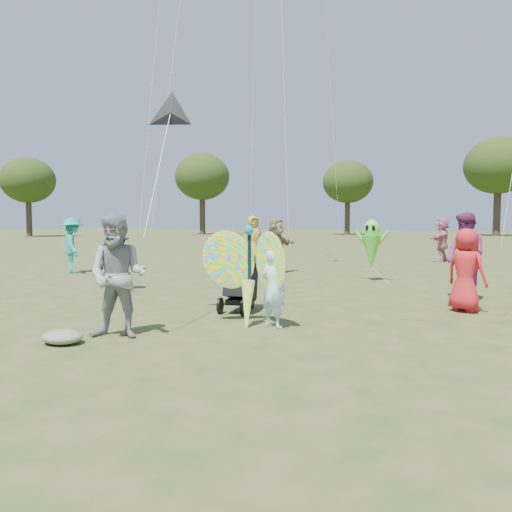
{
  "coord_description": "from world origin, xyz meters",
  "views": [
    {
      "loc": [
        3.67,
        -6.0,
        1.7
      ],
      "look_at": [
        -0.2,
        1.5,
        1.1
      ],
      "focal_mm": 35.0,
      "sensor_mm": 36.0,
      "label": 1
    }
  ],
  "objects_px": {
    "crowd_e": "(465,256)",
    "crowd_a": "(466,270)",
    "child_girl": "(273,289)",
    "crowd_j": "(442,239)",
    "butterfly_kite": "(248,274)",
    "crowd_i": "(73,245)",
    "alien_kite": "(372,247)",
    "adult_man": "(118,276)",
    "jogging_stroller": "(242,279)",
    "crowd_d": "(277,246)",
    "crowd_g": "(253,238)",
    "crowd_b": "(118,261)"
  },
  "relations": [
    {
      "from": "crowd_a",
      "to": "crowd_d",
      "type": "height_order",
      "value": "crowd_d"
    },
    {
      "from": "crowd_d",
      "to": "crowd_i",
      "type": "bearing_deg",
      "value": 118.72
    },
    {
      "from": "crowd_g",
      "to": "crowd_e",
      "type": "bearing_deg",
      "value": -91.19
    },
    {
      "from": "jogging_stroller",
      "to": "butterfly_kite",
      "type": "height_order",
      "value": "butterfly_kite"
    },
    {
      "from": "crowd_i",
      "to": "alien_kite",
      "type": "bearing_deg",
      "value": -128.85
    },
    {
      "from": "adult_man",
      "to": "crowd_i",
      "type": "distance_m",
      "value": 9.79
    },
    {
      "from": "crowd_d",
      "to": "crowd_g",
      "type": "relative_size",
      "value": 0.93
    },
    {
      "from": "adult_man",
      "to": "crowd_g",
      "type": "bearing_deg",
      "value": 89.75
    },
    {
      "from": "butterfly_kite",
      "to": "crowd_j",
      "type": "bearing_deg",
      "value": 85.51
    },
    {
      "from": "crowd_a",
      "to": "alien_kite",
      "type": "xyz_separation_m",
      "value": [
        -2.76,
        3.88,
        0.19
      ]
    },
    {
      "from": "jogging_stroller",
      "to": "butterfly_kite",
      "type": "distance_m",
      "value": 1.3
    },
    {
      "from": "jogging_stroller",
      "to": "crowd_d",
      "type": "bearing_deg",
      "value": 95.67
    },
    {
      "from": "crowd_a",
      "to": "crowd_b",
      "type": "relative_size",
      "value": 1.08
    },
    {
      "from": "crowd_b",
      "to": "butterfly_kite",
      "type": "distance_m",
      "value": 5.24
    },
    {
      "from": "crowd_g",
      "to": "crowd_i",
      "type": "height_order",
      "value": "crowd_g"
    },
    {
      "from": "crowd_a",
      "to": "crowd_e",
      "type": "xyz_separation_m",
      "value": [
        -0.13,
        1.49,
        0.16
      ]
    },
    {
      "from": "child_girl",
      "to": "adult_man",
      "type": "relative_size",
      "value": 0.69
    },
    {
      "from": "crowd_i",
      "to": "jogging_stroller",
      "type": "relative_size",
      "value": 1.62
    },
    {
      "from": "adult_man",
      "to": "crowd_d",
      "type": "height_order",
      "value": "adult_man"
    },
    {
      "from": "crowd_j",
      "to": "alien_kite",
      "type": "distance_m",
      "value": 7.99
    },
    {
      "from": "crowd_b",
      "to": "butterfly_kite",
      "type": "xyz_separation_m",
      "value": [
        4.77,
        -2.17,
        0.12
      ]
    },
    {
      "from": "crowd_b",
      "to": "crowd_j",
      "type": "xyz_separation_m",
      "value": [
        5.93,
        12.61,
        0.2
      ]
    },
    {
      "from": "adult_man",
      "to": "crowd_j",
      "type": "bearing_deg",
      "value": 61.41
    },
    {
      "from": "adult_man",
      "to": "crowd_i",
      "type": "xyz_separation_m",
      "value": [
        -7.62,
        6.15,
        -0.0
      ]
    },
    {
      "from": "adult_man",
      "to": "crowd_e",
      "type": "distance_m",
      "value": 7.34
    },
    {
      "from": "adult_man",
      "to": "alien_kite",
      "type": "xyz_separation_m",
      "value": [
        1.54,
        8.44,
        0.07
      ]
    },
    {
      "from": "crowd_d",
      "to": "crowd_i",
      "type": "xyz_separation_m",
      "value": [
        -5.92,
        -2.93,
        0.0
      ]
    },
    {
      "from": "crowd_e",
      "to": "jogging_stroller",
      "type": "xyz_separation_m",
      "value": [
        -3.58,
        -3.39,
        -0.33
      ]
    },
    {
      "from": "crowd_d",
      "to": "crowd_i",
      "type": "height_order",
      "value": "crowd_i"
    },
    {
      "from": "crowd_j",
      "to": "butterfly_kite",
      "type": "distance_m",
      "value": 14.83
    },
    {
      "from": "crowd_b",
      "to": "alien_kite",
      "type": "height_order",
      "value": "alien_kite"
    },
    {
      "from": "crowd_d",
      "to": "crowd_e",
      "type": "bearing_deg",
      "value": -115.05
    },
    {
      "from": "crowd_e",
      "to": "crowd_a",
      "type": "bearing_deg",
      "value": -37.65
    },
    {
      "from": "crowd_a",
      "to": "butterfly_kite",
      "type": "bearing_deg",
      "value": 71.65
    },
    {
      "from": "crowd_b",
      "to": "crowd_g",
      "type": "xyz_separation_m",
      "value": [
        -1.4,
        9.78,
        0.24
      ]
    },
    {
      "from": "crowd_a",
      "to": "crowd_j",
      "type": "relative_size",
      "value": 0.85
    },
    {
      "from": "adult_man",
      "to": "crowd_d",
      "type": "xyz_separation_m",
      "value": [
        -1.69,
        9.09,
        -0.0
      ]
    },
    {
      "from": "crowd_i",
      "to": "alien_kite",
      "type": "relative_size",
      "value": 1.03
    },
    {
      "from": "child_girl",
      "to": "crowd_b",
      "type": "height_order",
      "value": "crowd_b"
    },
    {
      "from": "crowd_e",
      "to": "jogging_stroller",
      "type": "bearing_deg",
      "value": -89.31
    },
    {
      "from": "crowd_i",
      "to": "jogging_stroller",
      "type": "xyz_separation_m",
      "value": [
        8.2,
        -3.5,
        -0.29
      ]
    },
    {
      "from": "crowd_i",
      "to": "butterfly_kite",
      "type": "xyz_separation_m",
      "value": [
        8.9,
        -4.56,
        -0.06
      ]
    },
    {
      "from": "child_girl",
      "to": "crowd_d",
      "type": "bearing_deg",
      "value": -51.87
    },
    {
      "from": "crowd_a",
      "to": "butterfly_kite",
      "type": "height_order",
      "value": "butterfly_kite"
    },
    {
      "from": "adult_man",
      "to": "alien_kite",
      "type": "relative_size",
      "value": 1.04
    },
    {
      "from": "jogging_stroller",
      "to": "crowd_i",
      "type": "bearing_deg",
      "value": 143.1
    },
    {
      "from": "child_girl",
      "to": "crowd_j",
      "type": "height_order",
      "value": "crowd_j"
    },
    {
      "from": "crowd_e",
      "to": "jogging_stroller",
      "type": "relative_size",
      "value": 1.69
    },
    {
      "from": "child_girl",
      "to": "crowd_a",
      "type": "height_order",
      "value": "crowd_a"
    },
    {
      "from": "child_girl",
      "to": "crowd_b",
      "type": "distance_m",
      "value": 5.61
    }
  ]
}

